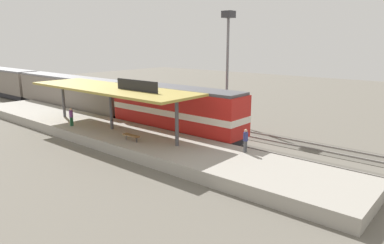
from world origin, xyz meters
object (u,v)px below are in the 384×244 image
(light_mast, at_px, (228,44))
(person_walking, at_px, (71,116))
(passenger_carriage_rear, at_px, (1,81))
(freight_car, at_px, (139,98))
(platform_bench, at_px, (131,136))
(locomotive, at_px, (175,110))
(person_waiting, at_px, (246,139))
(passenger_carriage_front, at_px, (70,93))

(light_mast, bearing_deg, person_walking, 151.08)
(passenger_carriage_rear, xyz_separation_m, freight_car, (4.60, -28.47, -0.34))
(passenger_carriage_rear, xyz_separation_m, light_mast, (7.80, -39.15, 6.08))
(platform_bench, bearing_deg, freight_car, 46.34)
(platform_bench, relative_size, light_mast, 0.15)
(locomotive, height_order, passenger_carriage_rear, locomotive)
(platform_bench, relative_size, person_waiting, 0.99)
(passenger_carriage_rear, height_order, person_walking, passenger_carriage_rear)
(person_waiting, relative_size, person_walking, 1.00)
(freight_car, xyz_separation_m, person_walking, (-10.89, -2.90, -0.12))
(person_waiting, xyz_separation_m, person_walking, (-3.67, 16.68, 0.00))
(locomotive, distance_m, person_waiting, 9.62)
(passenger_carriage_rear, relative_size, light_mast, 1.71)
(platform_bench, relative_size, person_walking, 0.99)
(locomotive, relative_size, passenger_carriage_rear, 0.72)
(platform_bench, xyz_separation_m, freight_car, (10.60, 11.11, 0.63))
(passenger_carriage_front, xyz_separation_m, freight_car, (4.60, -7.67, -0.34))
(passenger_carriage_rear, bearing_deg, person_waiting, -93.12)
(light_mast, xyz_separation_m, person_waiting, (-10.42, -8.89, -6.54))
(passenger_carriage_rear, distance_m, freight_car, 28.84)
(platform_bench, height_order, locomotive, locomotive)
(passenger_carriage_rear, bearing_deg, locomotive, -90.00)
(light_mast, distance_m, person_walking, 17.38)
(freight_car, distance_m, person_walking, 11.27)
(locomotive, xyz_separation_m, person_waiting, (-2.62, -9.25, -0.56))
(freight_car, bearing_deg, locomotive, -113.99)
(passenger_carriage_rear, bearing_deg, light_mast, -78.73)
(locomotive, bearing_deg, freight_car, 66.01)
(locomotive, distance_m, freight_car, 11.32)
(passenger_carriage_front, distance_m, freight_car, 8.95)
(passenger_carriage_front, xyz_separation_m, light_mast, (7.80, -18.35, 6.08))
(platform_bench, distance_m, person_waiting, 9.14)
(platform_bench, height_order, passenger_carriage_rear, passenger_carriage_rear)
(light_mast, relative_size, person_waiting, 6.84)
(person_waiting, height_order, person_walking, same)
(passenger_carriage_rear, bearing_deg, platform_bench, -98.62)
(freight_car, relative_size, person_waiting, 7.02)
(person_waiting, distance_m, person_walking, 17.08)
(passenger_carriage_rear, bearing_deg, freight_car, -80.82)
(platform_bench, distance_m, passenger_carriage_front, 19.73)
(person_walking, bearing_deg, freight_car, 14.93)
(passenger_carriage_front, distance_m, person_walking, 12.31)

